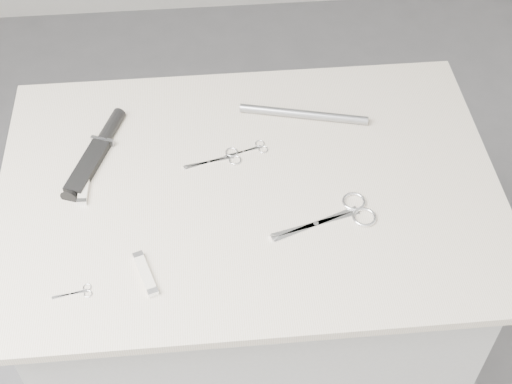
{
  "coord_description": "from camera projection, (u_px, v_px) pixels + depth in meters",
  "views": [
    {
      "loc": [
        -0.07,
        -0.95,
        1.97
      ],
      "look_at": [
        0.01,
        -0.02,
        0.92
      ],
      "focal_mm": 50.0,
      "sensor_mm": 36.0,
      "label": 1
    }
  ],
  "objects": [
    {
      "name": "plinth",
      "position": [
        251.0,
        311.0,
        1.77
      ],
      "size": [
        0.9,
        0.6,
        0.9
      ],
      "primitive_type": "cube",
      "color": "#B6B6B4",
      "rests_on": "ground"
    },
    {
      "name": "display_board",
      "position": [
        249.0,
        188.0,
        1.43
      ],
      "size": [
        1.0,
        0.7,
        0.02
      ],
      "primitive_type": "cube",
      "color": "beige",
      "rests_on": "plinth"
    },
    {
      "name": "large_shears",
      "position": [
        344.0,
        214.0,
        1.36
      ],
      "size": [
        0.21,
        0.11,
        0.01
      ],
      "rotation": [
        0.0,
        0.0,
        0.3
      ],
      "color": "white",
      "rests_on": "display_board"
    },
    {
      "name": "embroidery_scissors_a",
      "position": [
        223.0,
        159.0,
        1.47
      ],
      "size": [
        0.12,
        0.06,
        0.0
      ],
      "rotation": [
        0.0,
        0.0,
        0.23
      ],
      "color": "white",
      "rests_on": "display_board"
    },
    {
      "name": "embroidery_scissors_b",
      "position": [
        252.0,
        149.0,
        1.48
      ],
      "size": [
        0.09,
        0.05,
        0.0
      ],
      "rotation": [
        0.0,
        0.0,
        0.29
      ],
      "color": "white",
      "rests_on": "display_board"
    },
    {
      "name": "tiny_scissors",
      "position": [
        78.0,
        293.0,
        1.25
      ],
      "size": [
        0.07,
        0.03,
        0.0
      ],
      "rotation": [
        0.0,
        0.0,
        0.17
      ],
      "color": "white",
      "rests_on": "display_board"
    },
    {
      "name": "sheathed_knife",
      "position": [
        99.0,
        148.0,
        1.48
      ],
      "size": [
        0.12,
        0.24,
        0.03
      ],
      "rotation": [
        0.0,
        0.0,
        1.21
      ],
      "color": "black",
      "rests_on": "display_board"
    },
    {
      "name": "pocket_knife_a",
      "position": [
        145.0,
        274.0,
        1.27
      ],
      "size": [
        0.05,
        0.1,
        0.01
      ],
      "rotation": [
        0.0,
        0.0,
        1.89
      ],
      "color": "beige",
      "rests_on": "display_board"
    },
    {
      "name": "pocket_knife_b",
      "position": [
        84.0,
        188.0,
        1.41
      ],
      "size": [
        0.02,
        0.08,
        0.01
      ],
      "rotation": [
        0.0,
        0.0,
        1.53
      ],
      "color": "beige",
      "rests_on": "display_board"
    },
    {
      "name": "metal_rail",
      "position": [
        304.0,
        114.0,
        1.54
      ],
      "size": [
        0.28,
        0.09,
        0.02
      ],
      "primitive_type": "cylinder",
      "rotation": [
        0.0,
        1.57,
        -0.24
      ],
      "color": "gray",
      "rests_on": "display_board"
    }
  ]
}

